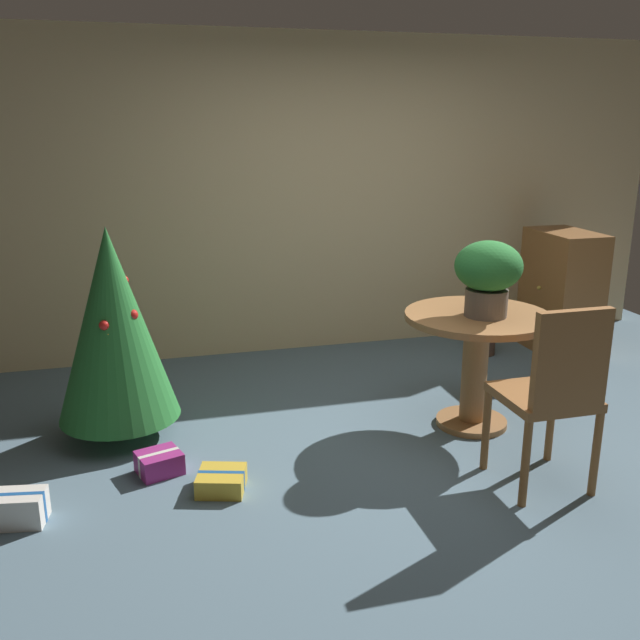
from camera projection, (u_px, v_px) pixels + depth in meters
The scene contains 11 objects.
ground_plane at pixel (432, 452), 4.20m from camera, with size 6.60×6.60×0.00m, color slate.
back_wall_panel at pixel (331, 196), 5.87m from camera, with size 6.00×0.10×2.60m, color beige.
round_dining_table at pixel (476, 347), 4.43m from camera, with size 0.92×0.92×0.76m.
flower_vase at pixel (488, 273), 4.24m from camera, with size 0.41×0.41×0.47m.
wooden_chair_near at pixel (554, 389), 3.62m from camera, with size 0.46×0.46×1.04m.
holiday_tree at pixel (113, 325), 4.22m from camera, with size 0.74×0.74×1.33m.
gift_box_gold at pixel (221, 481), 3.76m from camera, with size 0.31×0.30×0.11m.
gift_box_cream at pixel (20, 508), 3.44m from camera, with size 0.27×0.21×0.16m.
gift_box_purple at pixel (159, 463), 3.94m from camera, with size 0.28×0.26×0.12m.
wooden_cabinet at pixel (561, 292), 5.90m from camera, with size 0.44×0.68×1.03m.
potted_plant at pixel (484, 329), 5.89m from camera, with size 0.25×0.25×0.40m.
Camera 1 is at (-1.65, -3.50, 1.93)m, focal length 39.19 mm.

